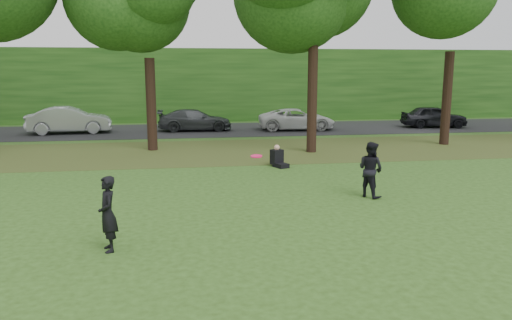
{
  "coord_description": "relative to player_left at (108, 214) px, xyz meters",
  "views": [
    {
      "loc": [
        -1.74,
        -8.96,
        3.67
      ],
      "look_at": [
        0.2,
        3.73,
        1.3
      ],
      "focal_mm": 35.0,
      "sensor_mm": 36.0,
      "label": 1
    }
  ],
  "objects": [
    {
      "name": "player_right",
      "position": [
        6.87,
        3.35,
        0.03
      ],
      "size": [
        0.93,
        0.99,
        1.61
      ],
      "primitive_type": "imported",
      "rotation": [
        0.0,
        0.0,
        2.12
      ],
      "color": "black",
      "rests_on": "ground"
    },
    {
      "name": "street",
      "position": [
        3.23,
        19.95,
        -0.77
      ],
      "size": [
        70.0,
        7.0,
        0.02
      ],
      "primitive_type": "cube",
      "color": "black",
      "rests_on": "ground"
    },
    {
      "name": "far_hedge",
      "position": [
        3.23,
        25.95,
        1.72
      ],
      "size": [
        70.0,
        3.0,
        5.0
      ],
      "primitive_type": "cube",
      "color": "#184012",
      "rests_on": "ground"
    },
    {
      "name": "leaf_litter",
      "position": [
        3.23,
        11.95,
        -0.77
      ],
      "size": [
        60.0,
        7.0,
        0.01
      ],
      "primitive_type": "cube",
      "color": "#473F19",
      "rests_on": "ground"
    },
    {
      "name": "frisbee",
      "position": [
        3.22,
        1.19,
        0.89
      ],
      "size": [
        0.33,
        0.33,
        0.05
      ],
      "color": "#F8145C",
      "rests_on": "ground"
    },
    {
      "name": "ground",
      "position": [
        3.23,
        -1.05,
        -0.78
      ],
      "size": [
        120.0,
        120.0,
        0.0
      ],
      "primitive_type": "plane",
      "color": "#2B4515",
      "rests_on": "ground"
    },
    {
      "name": "parked_cars",
      "position": [
        2.42,
        19.36,
        -0.09
      ],
      "size": [
        34.97,
        2.59,
        1.51
      ],
      "color": "black",
      "rests_on": "street"
    },
    {
      "name": "player_left",
      "position": [
        0.0,
        0.0,
        0.0
      ],
      "size": [
        0.52,
        0.65,
        1.55
      ],
      "primitive_type": "imported",
      "rotation": [
        0.0,
        0.0,
        -1.29
      ],
      "color": "black",
      "rests_on": "ground"
    },
    {
      "name": "seated_person",
      "position": [
        5.11,
        8.17,
        -0.47
      ],
      "size": [
        0.67,
        0.83,
        0.83
      ],
      "rotation": [
        0.0,
        0.0,
        0.41
      ],
      "color": "black",
      "rests_on": "ground"
    }
  ]
}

